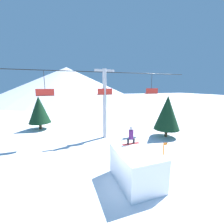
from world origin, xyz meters
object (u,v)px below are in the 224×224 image
(snowboarder, at_px, (131,135))
(pine_tree_near, at_px, (167,113))
(trail_marker, at_px, (164,151))
(snow_ramp, at_px, (136,166))

(snowboarder, bearing_deg, pine_tree_near, 35.80)
(snowboarder, xyz_separation_m, trail_marker, (3.45, 0.60, -1.98))
(snowboarder, relative_size, pine_tree_near, 0.25)
(snow_ramp, xyz_separation_m, snowboarder, (0.19, 1.20, 1.75))
(snowboarder, height_order, pine_tree_near, pine_tree_near)
(trail_marker, bearing_deg, snow_ramp, -153.81)
(snowboarder, relative_size, trail_marker, 0.82)
(snow_ramp, relative_size, snowboarder, 2.73)
(snowboarder, height_order, trail_marker, snowboarder)
(snow_ramp, relative_size, trail_marker, 2.23)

